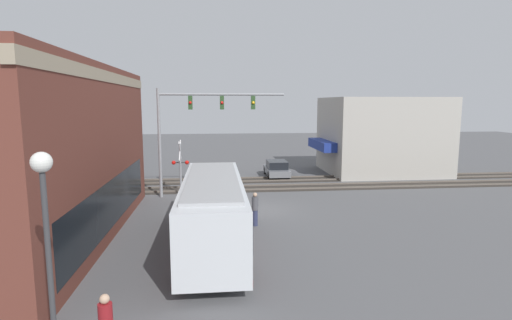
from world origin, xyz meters
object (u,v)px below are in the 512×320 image
at_px(city_bus, 213,209).
at_px(streetlamp, 48,252).
at_px(crossing_signal, 180,163).
at_px(pedestrian_near_bus, 255,209).
at_px(parked_car_grey, 277,169).

bearing_deg(city_bus, streetlamp, 158.19).
relative_size(crossing_signal, streetlamp, 0.71).
bearing_deg(streetlamp, pedestrian_near_bus, -26.06).
height_order(crossing_signal, streetlamp, streetlamp).
height_order(parked_car_grey, pedestrian_near_bus, pedestrian_near_bus).
bearing_deg(crossing_signal, streetlamp, 176.40).
bearing_deg(pedestrian_near_bus, city_bus, 142.89).
bearing_deg(crossing_signal, city_bus, -167.57).
relative_size(parked_car_grey, pedestrian_near_bus, 2.39).
bearing_deg(parked_car_grey, streetlamp, 160.60).
distance_m(city_bus, pedestrian_near_bus, 3.66).
distance_m(streetlamp, parked_car_grey, 26.73).
bearing_deg(parked_car_grey, crossing_signal, 129.41).
height_order(streetlamp, parked_car_grey, streetlamp).
xyz_separation_m(city_bus, streetlamp, (-8.59, 3.44, 1.46)).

